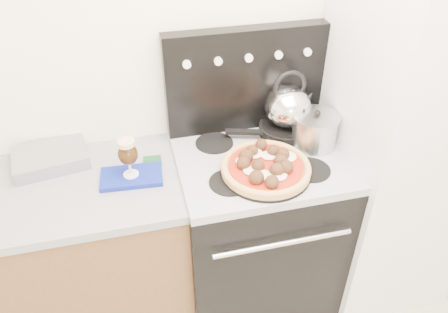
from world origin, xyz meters
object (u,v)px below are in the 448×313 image
object	(u,v)px
oven_mitt	(132,177)
pizza	(266,166)
beer_glass	(128,158)
stock_pot	(315,131)
skillet	(285,129)
stove_body	(256,230)
fridge	(402,133)
tea_kettle	(288,103)
base_cabinet	(33,268)
pizza_pan	(265,172)

from	to	relation	value
oven_mitt	pizza	world-z (taller)	pizza
beer_glass	pizza	xyz separation A→B (m)	(0.57, -0.12, -0.05)
pizza	stock_pot	size ratio (longest dim) A/B	1.88
oven_mitt	skillet	distance (m)	0.77
stock_pot	skillet	bearing A→B (deg)	126.74
skillet	stove_body	bearing A→B (deg)	-138.90
fridge	tea_kettle	bearing A→B (deg)	161.05
pizza	skillet	xyz separation A→B (m)	(0.19, 0.28, -0.02)
fridge	tea_kettle	xyz separation A→B (m)	(-0.52, 0.18, 0.14)
base_cabinet	stove_body	bearing A→B (deg)	-1.30
base_cabinet	beer_glass	bearing A→B (deg)	-2.60
pizza	skillet	distance (m)	0.34
skillet	oven_mitt	bearing A→B (deg)	-168.56
stove_body	oven_mitt	bearing A→B (deg)	179.88
stove_body	pizza_pan	xyz separation A→B (m)	(-0.02, -0.12, 0.49)
pizza_pan	tea_kettle	size ratio (longest dim) A/B	1.63
beer_glass	tea_kettle	distance (m)	0.78
base_cabinet	oven_mitt	bearing A→B (deg)	-2.60
pizza_pan	skillet	bearing A→B (deg)	55.32
tea_kettle	beer_glass	bearing A→B (deg)	-161.95
fridge	pizza	bearing A→B (deg)	-172.15
beer_glass	pizza	bearing A→B (deg)	-12.44
stock_pot	base_cabinet	bearing A→B (deg)	-179.78
oven_mitt	pizza	size ratio (longest dim) A/B	0.69
stock_pot	beer_glass	bearing A→B (deg)	-178.05
fridge	beer_glass	world-z (taller)	fridge
pizza	tea_kettle	xyz separation A→B (m)	(0.19, 0.28, 0.13)
base_cabinet	tea_kettle	xyz separation A→B (m)	(1.28, 0.13, 0.66)
fridge	skillet	size ratio (longest dim) A/B	7.32
base_cabinet	pizza_pan	xyz separation A→B (m)	(1.09, -0.15, 0.50)
skillet	beer_glass	bearing A→B (deg)	-168.56
base_cabinet	pizza_pan	world-z (taller)	pizza_pan
fridge	pizza_pan	bearing A→B (deg)	-172.15
pizza	beer_glass	bearing A→B (deg)	167.56
pizza	skillet	size ratio (longest dim) A/B	1.48
base_cabinet	skillet	world-z (taller)	skillet
fridge	pizza_pan	size ratio (longest dim) A/B	4.88
fridge	oven_mitt	distance (m)	1.28
base_cabinet	beer_glass	world-z (taller)	beer_glass
stove_body	pizza	xyz separation A→B (m)	(-0.02, -0.12, 0.52)
pizza_pan	pizza	xyz separation A→B (m)	(-0.00, 0.00, 0.03)
stove_body	skillet	world-z (taller)	skillet
base_cabinet	pizza_pan	distance (m)	1.21
stove_body	stock_pot	distance (m)	0.62
base_cabinet	oven_mitt	distance (m)	0.71
tea_kettle	stock_pot	bearing A→B (deg)	-46.64
oven_mitt	stock_pot	bearing A→B (deg)	1.95
fridge	oven_mitt	bearing A→B (deg)	178.83
stove_body	stock_pot	size ratio (longest dim) A/B	4.32
pizza_pan	pizza	distance (m)	0.03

